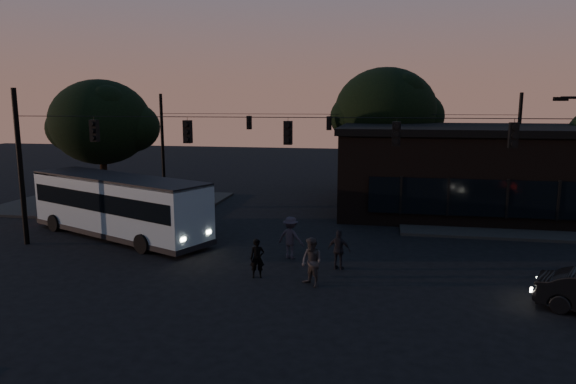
% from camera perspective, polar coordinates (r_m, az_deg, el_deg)
% --- Properties ---
extents(ground, '(120.00, 120.00, 0.00)m').
position_cam_1_polar(ground, '(19.18, -2.27, -10.91)').
color(ground, black).
rests_on(ground, ground).
extents(sidewalk_far_right, '(14.00, 10.00, 0.15)m').
position_cam_1_polar(sidewalk_far_right, '(33.14, 24.37, -2.74)').
color(sidewalk_far_right, black).
rests_on(sidewalk_far_right, ground).
extents(sidewalk_far_left, '(14.00, 10.00, 0.15)m').
position_cam_1_polar(sidewalk_far_left, '(36.91, -18.79, -1.17)').
color(sidewalk_far_left, black).
rests_on(sidewalk_far_left, ground).
extents(building, '(15.40, 10.41, 5.40)m').
position_cam_1_polar(building, '(34.05, 19.00, 2.42)').
color(building, black).
rests_on(building, ground).
extents(tree_behind, '(7.60, 7.60, 9.43)m').
position_cam_1_polar(tree_behind, '(39.47, 10.77, 8.81)').
color(tree_behind, black).
rests_on(tree_behind, ground).
extents(tree_left, '(6.40, 6.40, 8.30)m').
position_cam_1_polar(tree_left, '(35.45, -20.08, 7.28)').
color(tree_left, black).
rests_on(tree_left, ground).
extents(signal_rig_near, '(26.24, 0.30, 7.50)m').
position_cam_1_polar(signal_rig_near, '(21.98, 0.00, 3.72)').
color(signal_rig_near, black).
rests_on(signal_rig_near, ground).
extents(signal_rig_far, '(26.24, 0.30, 7.50)m').
position_cam_1_polar(signal_rig_far, '(37.78, 4.56, 5.89)').
color(signal_rig_far, black).
rests_on(signal_rig_far, ground).
extents(bus, '(11.22, 6.96, 3.14)m').
position_cam_1_polar(bus, '(27.51, -18.38, -1.20)').
color(bus, gray).
rests_on(bus, ground).
extents(pedestrian_a, '(0.65, 0.51, 1.56)m').
position_cam_1_polar(pedestrian_a, '(20.33, -3.44, -7.37)').
color(pedestrian_a, black).
rests_on(pedestrian_a, ground).
extents(pedestrian_b, '(1.14, 1.12, 1.85)m').
position_cam_1_polar(pedestrian_b, '(19.37, 2.65, -7.80)').
color(pedestrian_b, '#2C2829').
rests_on(pedestrian_b, ground).
extents(pedestrian_c, '(1.04, 0.63, 1.67)m').
position_cam_1_polar(pedestrian_c, '(21.35, 5.70, -6.41)').
color(pedestrian_c, black).
rests_on(pedestrian_c, ground).
extents(pedestrian_d, '(1.37, 1.02, 1.88)m').
position_cam_1_polar(pedestrian_d, '(22.70, 0.29, -5.09)').
color(pedestrian_d, '#252028').
rests_on(pedestrian_d, ground).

